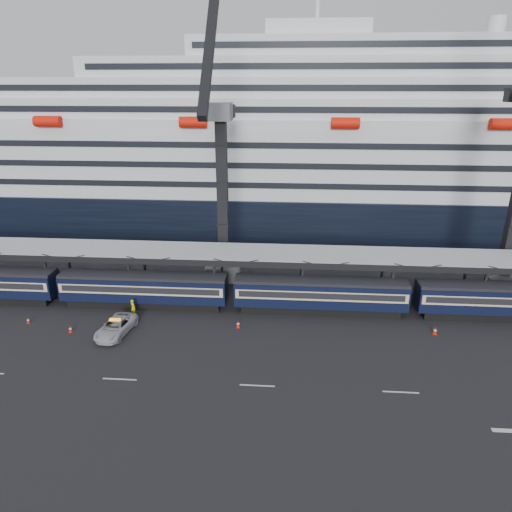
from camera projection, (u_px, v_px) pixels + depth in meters
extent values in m
plane|color=black|center=(413.00, 366.00, 41.53)|extent=(260.00, 260.00, 0.00)
cube|color=beige|center=(120.00, 379.00, 39.60)|extent=(3.00, 0.15, 0.02)
cube|color=beige|center=(257.00, 386.00, 38.77)|extent=(3.00, 0.15, 0.02)
cube|color=beige|center=(401.00, 392.00, 37.93)|extent=(3.00, 0.15, 0.02)
cube|color=beige|center=(509.00, 431.00, 33.71)|extent=(2.50, 0.40, 0.02)
cube|color=black|center=(145.00, 302.00, 52.65)|extent=(17.48, 2.40, 0.90)
cube|color=black|center=(144.00, 288.00, 52.01)|extent=(19.00, 2.80, 2.70)
cube|color=beige|center=(144.00, 285.00, 51.90)|extent=(18.62, 2.92, 1.05)
cube|color=black|center=(144.00, 285.00, 51.89)|extent=(17.86, 2.98, 0.70)
cube|color=black|center=(143.00, 276.00, 51.48)|extent=(19.00, 2.50, 0.35)
cube|color=black|center=(319.00, 308.00, 51.25)|extent=(17.48, 2.40, 0.90)
cube|color=black|center=(320.00, 293.00, 50.62)|extent=(19.00, 2.80, 2.70)
cube|color=beige|center=(320.00, 291.00, 50.51)|extent=(18.62, 2.92, 1.05)
cube|color=black|center=(320.00, 291.00, 50.49)|extent=(17.86, 2.98, 0.70)
cube|color=black|center=(321.00, 281.00, 50.09)|extent=(19.00, 2.50, 0.35)
cube|color=black|center=(503.00, 314.00, 49.86)|extent=(17.48, 2.40, 0.90)
cube|color=black|center=(506.00, 299.00, 49.22)|extent=(19.00, 2.80, 2.70)
cube|color=beige|center=(507.00, 297.00, 49.12)|extent=(18.62, 2.92, 1.05)
cube|color=black|center=(507.00, 296.00, 49.10)|extent=(17.86, 2.98, 0.70)
cube|color=black|center=(509.00, 287.00, 48.69)|extent=(19.00, 2.50, 0.35)
cube|color=#A1A4AA|center=(389.00, 256.00, 52.68)|extent=(130.00, 6.00, 0.25)
cube|color=black|center=(394.00, 268.00, 49.98)|extent=(130.00, 0.25, 0.70)
cube|color=black|center=(384.00, 250.00, 55.58)|extent=(130.00, 0.25, 0.70)
cube|color=black|center=(47.00, 277.00, 53.81)|extent=(0.25, 0.25, 5.40)
cube|color=black|center=(69.00, 260.00, 59.03)|extent=(0.25, 0.25, 5.40)
cube|color=black|center=(130.00, 279.00, 53.11)|extent=(0.25, 0.25, 5.40)
cube|color=black|center=(144.00, 262.00, 58.33)|extent=(0.25, 0.25, 5.40)
cube|color=black|center=(215.00, 282.00, 52.41)|extent=(0.25, 0.25, 5.40)
cube|color=black|center=(222.00, 264.00, 57.64)|extent=(0.25, 0.25, 5.40)
cube|color=black|center=(302.00, 285.00, 51.72)|extent=(0.25, 0.25, 5.40)
cube|color=black|center=(301.00, 266.00, 56.94)|extent=(0.25, 0.25, 5.40)
cube|color=black|center=(392.00, 287.00, 51.02)|extent=(0.25, 0.25, 5.40)
cube|color=black|center=(382.00, 269.00, 56.24)|extent=(0.25, 0.25, 5.40)
cube|color=black|center=(484.00, 290.00, 50.32)|extent=(0.25, 0.25, 5.40)
cube|color=black|center=(466.00, 271.00, 55.55)|extent=(0.25, 0.25, 5.40)
cube|color=black|center=(353.00, 204.00, 83.19)|extent=(200.00, 28.00, 7.00)
cube|color=silver|center=(357.00, 151.00, 79.83)|extent=(190.00, 26.88, 12.00)
cube|color=silver|center=(361.00, 106.00, 77.18)|extent=(160.00, 24.64, 3.00)
cube|color=black|center=(373.00, 110.00, 65.64)|extent=(153.60, 0.12, 0.90)
cube|color=silver|center=(362.00, 87.00, 76.12)|extent=(124.00, 21.84, 3.00)
cube|color=black|center=(373.00, 88.00, 65.89)|extent=(119.04, 0.12, 0.90)
cube|color=silver|center=(364.00, 68.00, 75.06)|extent=(90.00, 19.04, 3.00)
cube|color=black|center=(374.00, 66.00, 66.13)|extent=(86.40, 0.12, 0.90)
cube|color=silver|center=(365.00, 48.00, 74.00)|extent=(56.00, 16.24, 3.00)
cube|color=black|center=(374.00, 44.00, 66.38)|extent=(53.76, 0.12, 0.90)
cube|color=silver|center=(317.00, 31.00, 73.67)|extent=(16.00, 12.00, 2.50)
cylinder|color=silver|center=(496.00, 26.00, 71.54)|extent=(2.80, 2.80, 3.00)
cylinder|color=red|center=(48.00, 121.00, 68.03)|extent=(4.00, 1.60, 1.60)
cylinder|color=red|center=(193.00, 122.00, 66.50)|extent=(4.00, 1.60, 1.60)
cylinder|color=red|center=(345.00, 123.00, 64.97)|extent=(4.00, 1.60, 1.60)
cylinder|color=red|center=(505.00, 124.00, 63.43)|extent=(4.00, 1.60, 1.60)
cube|color=#494B51|center=(225.00, 270.00, 60.29)|extent=(4.50, 4.50, 2.00)
cube|color=black|center=(223.00, 196.00, 56.75)|extent=(1.30, 1.30, 18.00)
cube|color=#494B51|center=(220.00, 112.00, 53.21)|extent=(2.60, 3.20, 2.00)
cube|color=black|center=(210.00, 43.00, 45.38)|extent=(0.90, 12.26, 14.37)
cube|color=black|center=(223.00, 111.00, 55.56)|extent=(0.90, 5.04, 0.90)
cube|color=black|center=(226.00, 111.00, 57.99)|extent=(2.20, 1.60, 1.60)
cube|color=#494B51|center=(501.00, 281.00, 56.92)|extent=(4.50, 4.50, 2.00)
imported|color=#ABACB2|center=(116.00, 327.00, 46.55)|extent=(3.37, 5.93, 1.56)
imported|color=#D5CB0B|center=(133.00, 308.00, 50.17)|extent=(0.84, 0.81, 1.94)
cube|color=red|center=(71.00, 332.00, 47.14)|extent=(0.37, 0.37, 0.04)
cone|color=red|center=(70.00, 329.00, 47.01)|extent=(0.31, 0.31, 0.70)
cylinder|color=white|center=(70.00, 329.00, 47.01)|extent=(0.26, 0.26, 0.12)
cube|color=red|center=(29.00, 323.00, 48.91)|extent=(0.34, 0.34, 0.04)
cone|color=red|center=(28.00, 320.00, 48.79)|extent=(0.29, 0.29, 0.65)
cylinder|color=white|center=(28.00, 320.00, 48.79)|extent=(0.24, 0.24, 0.11)
cube|color=red|center=(238.00, 327.00, 48.05)|extent=(0.41, 0.41, 0.04)
cone|color=red|center=(238.00, 324.00, 47.90)|extent=(0.34, 0.34, 0.77)
cylinder|color=white|center=(238.00, 324.00, 47.90)|extent=(0.29, 0.29, 0.13)
cube|color=red|center=(435.00, 334.00, 46.75)|extent=(0.42, 0.42, 0.04)
cone|color=red|center=(435.00, 330.00, 46.60)|extent=(0.36, 0.36, 0.80)
cylinder|color=white|center=(435.00, 330.00, 46.60)|extent=(0.30, 0.30, 0.13)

